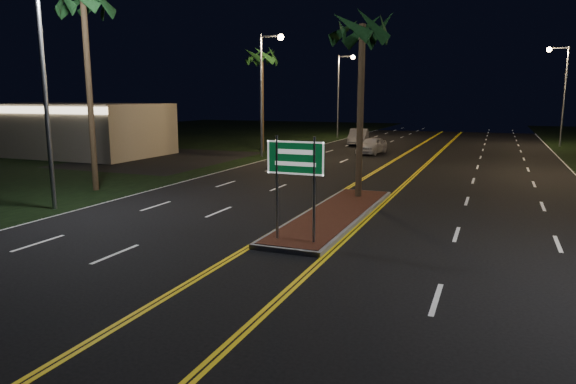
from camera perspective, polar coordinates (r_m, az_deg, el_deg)
The scene contains 14 objects.
ground at distance 13.39m, azimuth -3.61°, elevation -9.06°, with size 120.00×120.00×0.00m, color black.
grass_left at distance 51.01m, azimuth -22.22°, elevation 4.66°, with size 40.00×110.00×0.01m, color black.
median_island at distance 19.66m, azimuth 5.26°, elevation -2.47°, with size 2.25×10.25×0.17m.
highway_sign at distance 15.33m, azimuth 0.82°, elevation 2.71°, with size 1.80×0.08×3.20m.
commercial_building at distance 44.51m, azimuth -23.18°, elevation 6.45°, with size 15.00×8.12×4.00m.
streetlight_left_near at distance 22.30m, azimuth -24.90°, elevation 12.57°, with size 1.91×0.44×9.00m.
streetlight_left_mid at distance 38.88m, azimuth -2.48°, elevation 12.20°, with size 1.91×0.44×9.00m.
streetlight_left_far at distance 57.67m, azimuth 5.97°, elevation 11.58°, with size 1.91×0.44×9.00m.
streetlight_right_far at distance 53.62m, azimuth 28.06°, elevation 10.53°, with size 1.91×0.44×9.00m.
palm_median at distance 22.71m, azimuth 8.27°, elevation 17.45°, with size 2.40×2.40×8.30m.
palm_left_near at distance 26.77m, azimuth -21.79°, elevation 18.80°, with size 2.40×2.40×9.80m.
palm_left_far at distance 43.53m, azimuth -2.95°, elevation 14.76°, with size 2.40×2.40×8.80m.
car_near at distance 41.91m, azimuth 9.31°, elevation 5.28°, with size 2.02×4.71×1.57m, color silver.
car_far at distance 49.81m, azimuth 7.84°, elevation 6.24°, with size 2.28×5.31×1.77m, color #B5B5BF.
Camera 1 is at (5.51, -11.36, 4.47)m, focal length 32.00 mm.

